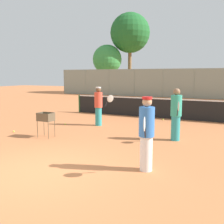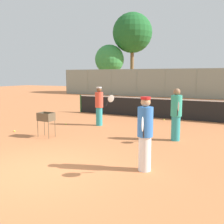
{
  "view_description": "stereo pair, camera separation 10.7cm",
  "coord_description": "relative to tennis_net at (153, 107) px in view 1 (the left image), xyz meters",
  "views": [
    {
      "loc": [
        4.21,
        -4.59,
        2.29
      ],
      "look_at": [
        0.18,
        3.57,
        1.0
      ],
      "focal_mm": 42.0,
      "sensor_mm": 36.0,
      "label": 1
    },
    {
      "loc": [
        4.31,
        -4.54,
        2.29
      ],
      "look_at": [
        0.18,
        3.57,
        1.0
      ],
      "focal_mm": 42.0,
      "sensor_mm": 36.0,
      "label": 2
    }
  ],
  "objects": [
    {
      "name": "player_red_cap",
      "position": [
        -1.56,
        -3.25,
        0.35
      ],
      "size": [
        0.79,
        0.62,
        1.76
      ],
      "rotation": [
        0.0,
        0.0,
        0.62
      ],
      "color": "teal",
      "rests_on": "ground_plane"
    },
    {
      "name": "tree_0",
      "position": [
        -8.81,
        17.88,
        6.94
      ],
      "size": [
        4.96,
        4.96,
        10.02
      ],
      "color": "brown",
      "rests_on": "ground_plane"
    },
    {
      "name": "tennis_ball_1",
      "position": [
        -3.94,
        -6.03,
        -0.52
      ],
      "size": [
        0.07,
        0.07,
        0.07
      ],
      "primitive_type": "sphere",
      "color": "#D1E54C",
      "rests_on": "ground_plane"
    },
    {
      "name": "back_fence",
      "position": [
        0.0,
        13.04,
        0.91
      ],
      "size": [
        31.2,
        0.08,
        2.93
      ],
      "color": "gray",
      "rests_on": "ground_plane"
    },
    {
      "name": "tennis_ball_3",
      "position": [
        0.71,
        -0.56,
        -0.52
      ],
      "size": [
        0.07,
        0.07,
        0.07
      ],
      "primitive_type": "sphere",
      "color": "#D1E54C",
      "rests_on": "ground_plane"
    },
    {
      "name": "ground_plane",
      "position": [
        0.0,
        -8.96,
        -0.56
      ],
      "size": [
        80.0,
        80.0,
        0.0
      ],
      "primitive_type": "plane",
      "color": "#C67242"
    },
    {
      "name": "ball_cart",
      "position": [
        -2.18,
        -6.11,
        0.13
      ],
      "size": [
        0.56,
        0.41,
        0.92
      ],
      "color": "brown",
      "rests_on": "ground_plane"
    },
    {
      "name": "player_yellow_shirt",
      "position": [
        2.21,
        -4.47,
        0.38
      ],
      "size": [
        0.46,
        0.91,
        1.83
      ],
      "rotation": [
        0.0,
        0.0,
        5.06
      ],
      "color": "teal",
      "rests_on": "ground_plane"
    },
    {
      "name": "tennis_ball_0",
      "position": [
        -3.03,
        -3.82,
        -0.52
      ],
      "size": [
        0.07,
        0.07,
        0.07
      ],
      "primitive_type": "sphere",
      "color": "#D1E54C",
      "rests_on": "ground_plane"
    },
    {
      "name": "player_white_outfit",
      "position": [
        2.25,
        -7.74,
        0.37
      ],
      "size": [
        0.38,
        0.91,
        1.79
      ],
      "rotation": [
        0.0,
        0.0,
        4.95
      ],
      "color": "white",
      "rests_on": "ground_plane"
    },
    {
      "name": "tree_1",
      "position": [
        -11.34,
        16.52,
        3.67
      ],
      "size": [
        3.68,
        3.68,
        6.09
      ],
      "color": "brown",
      "rests_on": "ground_plane"
    },
    {
      "name": "tennis_net",
      "position": [
        0.0,
        0.0,
        0.0
      ],
      "size": [
        9.59,
        0.1,
        1.07
      ],
      "color": "#26592D",
      "rests_on": "ground_plane"
    }
  ]
}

